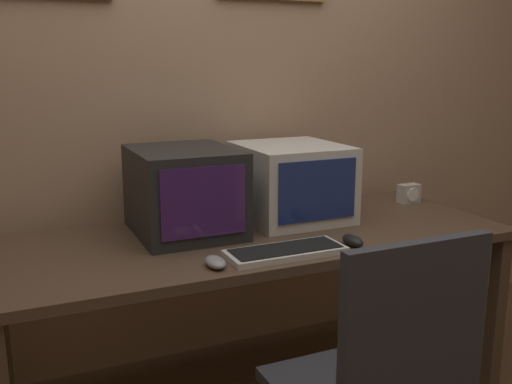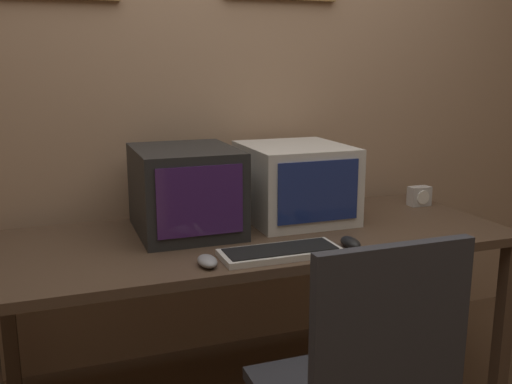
% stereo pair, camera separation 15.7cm
% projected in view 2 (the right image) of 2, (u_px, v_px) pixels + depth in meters
% --- Properties ---
extents(wall_back, '(8.00, 0.08, 2.60)m').
position_uv_depth(wall_back, '(217.00, 78.00, 2.60)').
color(wall_back, tan).
rests_on(wall_back, ground_plane).
extents(desk, '(2.01, 0.80, 0.71)m').
position_uv_depth(desk, '(256.00, 249.00, 2.28)').
color(desk, '#4C3828').
rests_on(desk, ground_plane).
extents(monitor_left, '(0.39, 0.47, 0.34)m').
position_uv_depth(monitor_left, '(186.00, 190.00, 2.26)').
color(monitor_left, black).
rests_on(monitor_left, desk).
extents(monitor_right, '(0.42, 0.47, 0.32)m').
position_uv_depth(monitor_right, '(295.00, 182.00, 2.45)').
color(monitor_right, beige).
rests_on(monitor_right, desk).
extents(keyboard_main, '(0.43, 0.16, 0.03)m').
position_uv_depth(keyboard_main, '(280.00, 252.00, 2.00)').
color(keyboard_main, beige).
rests_on(keyboard_main, desk).
extents(mouse_near_keyboard, '(0.06, 0.11, 0.04)m').
position_uv_depth(mouse_near_keyboard, '(350.00, 243.00, 2.08)').
color(mouse_near_keyboard, black).
rests_on(mouse_near_keyboard, desk).
extents(mouse_far_corner, '(0.06, 0.11, 0.03)m').
position_uv_depth(mouse_far_corner, '(207.00, 261.00, 1.89)').
color(mouse_far_corner, gray).
rests_on(mouse_far_corner, desk).
extents(desk_clock, '(0.10, 0.06, 0.09)m').
position_uv_depth(desk_clock, '(419.00, 196.00, 2.70)').
color(desk_clock, '#B7B2AD').
rests_on(desk_clock, desk).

